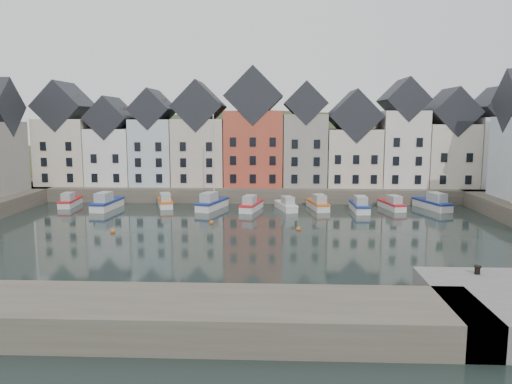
{
  "coord_description": "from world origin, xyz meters",
  "views": [
    {
      "loc": [
        3.58,
        -48.68,
        12.08
      ],
      "look_at": [
        1.29,
        6.0,
        4.07
      ],
      "focal_mm": 35.0,
      "sensor_mm": 36.0,
      "label": 1
    }
  ],
  "objects": [
    {
      "name": "boat_f",
      "position": [
        4.88,
        17.15,
        0.63
      ],
      "size": [
        3.21,
        5.79,
        2.12
      ],
      "rotation": [
        0.0,
        0.0,
        0.29
      ],
      "color": "silver",
      "rests_on": "ground"
    },
    {
      "name": "mooring_bollard",
      "position": [
        16.78,
        -16.5,
        2.31
      ],
      "size": [
        0.48,
        0.48,
        0.56
      ],
      "color": "black",
      "rests_on": "near_quay"
    },
    {
      "name": "boat_j",
      "position": [
        24.75,
        18.71,
        0.77
      ],
      "size": [
        3.95,
        7.01,
        2.57
      ],
      "rotation": [
        0.0,
        0.0,
        0.3
      ],
      "color": "silver",
      "rests_on": "ground"
    },
    {
      "name": "boat_d",
      "position": [
        -5.22,
        17.57,
        0.84
      ],
      "size": [
        4.03,
        7.09,
        12.94
      ],
      "rotation": [
        0.0,
        0.0,
        -0.3
      ],
      "color": "silver",
      "rests_on": "ground"
    },
    {
      "name": "far_terrace",
      "position": [
        3.21,
        28.0,
        8.88
      ],
      "size": [
        72.37,
        8.16,
        17.78
      ],
      "color": "beige",
      "rests_on": "far_quay"
    },
    {
      "name": "near_wall",
      "position": [
        -10.0,
        -22.0,
        1.0
      ],
      "size": [
        50.0,
        6.0,
        2.0
      ],
      "primitive_type": "cube",
      "color": "#534A3F",
      "rests_on": "ground"
    },
    {
      "name": "boat_c",
      "position": [
        -11.93,
        19.08,
        0.66
      ],
      "size": [
        3.4,
        6.01,
        2.2
      ],
      "rotation": [
        0.0,
        0.0,
        0.3
      ],
      "color": "silver",
      "rests_on": "ground"
    },
    {
      "name": "boat_h",
      "position": [
        14.56,
        16.63,
        0.7
      ],
      "size": [
        1.98,
        6.14,
        2.35
      ],
      "rotation": [
        0.0,
        0.0,
        0.01
      ],
      "color": "silver",
      "rests_on": "ground"
    },
    {
      "name": "boat_b",
      "position": [
        -19.4,
        16.83,
        0.78
      ],
      "size": [
        2.75,
        7.03,
        2.64
      ],
      "rotation": [
        0.0,
        0.0,
        -0.09
      ],
      "color": "silver",
      "rests_on": "ground"
    },
    {
      "name": "boat_g",
      "position": [
        9.19,
        18.02,
        0.68
      ],
      "size": [
        2.95,
        6.2,
        2.29
      ],
      "rotation": [
        0.0,
        0.0,
        0.19
      ],
      "color": "silver",
      "rests_on": "ground"
    },
    {
      "name": "boat_e",
      "position": [
        0.18,
        16.82,
        0.69
      ],
      "size": [
        3.14,
        6.26,
        2.3
      ],
      "rotation": [
        0.0,
        0.0,
        -0.22
      ],
      "color": "silver",
      "rests_on": "ground"
    },
    {
      "name": "boat_a",
      "position": [
        -25.36,
        19.01,
        0.65
      ],
      "size": [
        2.17,
        5.8,
        2.18
      ],
      "rotation": [
        0.0,
        0.0,
        0.07
      ],
      "color": "silver",
      "rests_on": "ground"
    },
    {
      "name": "boat_i",
      "position": [
        19.19,
        18.4,
        0.65
      ],
      "size": [
        2.91,
        5.9,
        2.17
      ],
      "rotation": [
        0.0,
        0.0,
        0.21
      ],
      "color": "silver",
      "rests_on": "ground"
    },
    {
      "name": "mooring_buoys",
      "position": [
        -4.0,
        5.33,
        0.15
      ],
      "size": [
        20.5,
        5.5,
        0.5
      ],
      "color": "orange",
      "rests_on": "ground"
    },
    {
      "name": "hillside",
      "position": [
        0.02,
        56.0,
        -17.96
      ],
      "size": [
        153.6,
        70.4,
        64.0
      ],
      "color": "#2A361B",
      "rests_on": "ground"
    },
    {
      "name": "ground",
      "position": [
        0.0,
        0.0,
        0.0
      ],
      "size": [
        260.0,
        260.0,
        0.0
      ],
      "primitive_type": "plane",
      "color": "black",
      "rests_on": "ground"
    },
    {
      "name": "far_quay",
      "position": [
        0.0,
        30.0,
        1.0
      ],
      "size": [
        90.0,
        16.0,
        2.0
      ],
      "primitive_type": "cube",
      "color": "#534A3F",
      "rests_on": "ground"
    }
  ]
}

